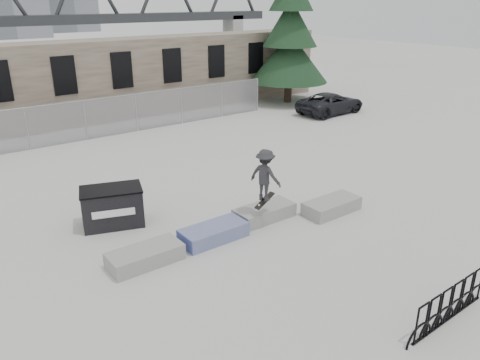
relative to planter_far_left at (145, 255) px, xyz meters
name	(u,v)px	position (x,y,z in m)	size (l,w,h in m)	color
ground	(233,232)	(2.94, 0.02, -0.24)	(120.00, 120.00, 0.00)	#BAB9B5
stone_wall	(59,85)	(2.94, 16.26, 2.01)	(36.00, 2.58, 4.50)	#695A4D
chainlink_fence	(85,120)	(2.94, 12.52, 0.79)	(22.06, 0.06, 2.02)	gray
planter_far_left	(145,255)	(0.00, 0.00, 0.00)	(2.00, 0.90, 0.44)	gray
planter_center_left	(213,232)	(2.21, 0.00, 0.00)	(2.00, 0.90, 0.44)	#304091
planter_center_right	(264,212)	(4.31, 0.19, 0.00)	(2.00, 0.90, 0.44)	gray
planter_offset	(332,206)	(6.43, -0.77, 0.00)	(2.00, 0.90, 0.44)	gray
dumpster	(113,207)	(0.25, 2.73, 0.38)	(2.13, 1.68, 1.23)	black
bike_rack	(451,304)	(4.32, -6.22, 0.20)	(3.14, 0.09, 0.90)	black
spruce_tree	(290,33)	(17.24, 13.30, 4.33)	(5.19, 5.19, 11.50)	#38281E
truss_bridge	(42,19)	(12.94, 55.02, 3.89)	(70.00, 3.00, 9.80)	#2D3033
suv	(331,103)	(17.07, 9.19, 0.40)	(2.12, 4.59, 1.28)	black
skateboarder	(265,175)	(3.96, -0.23, 1.48)	(0.89, 1.18, 1.82)	#29292C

